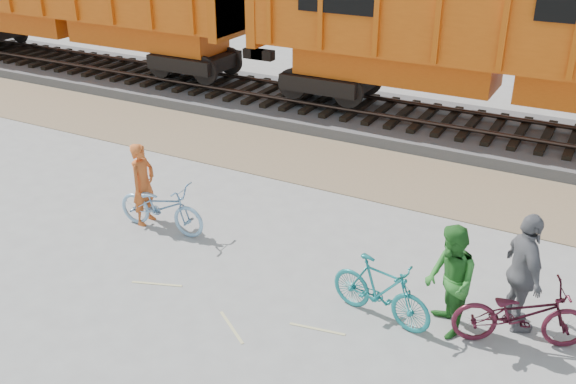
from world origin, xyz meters
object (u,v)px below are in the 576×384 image
at_px(bicycle_teal, 381,290).
at_px(person_man, 450,281).
at_px(hopper_car_center, 516,30).
at_px(person_woman, 524,273).
at_px(bicycle_blue, 161,207).
at_px(person_solo, 143,184).
at_px(bicycle_maroon, 521,314).

relative_size(bicycle_teal, person_man, 0.98).
xyz_separation_m(hopper_car_center, person_woman, (1.94, -8.05, -2.03)).
relative_size(hopper_car_center, bicycle_blue, 7.17).
distance_m(person_solo, person_man, 6.41).
bearing_deg(person_solo, bicycle_blue, -104.64).
bearing_deg(hopper_car_center, bicycle_blue, -120.83).
xyz_separation_m(bicycle_maroon, person_solo, (-7.43, 0.37, 0.33)).
xyz_separation_m(bicycle_teal, bicycle_maroon, (2.04, 0.42, -0.01)).
distance_m(bicycle_blue, bicycle_maroon, 6.93).
relative_size(bicycle_maroon, person_man, 1.10).
bearing_deg(person_solo, bicycle_maroon, -96.19).
height_order(person_solo, person_woman, person_woman).
height_order(hopper_car_center, person_woman, hopper_car_center).
bearing_deg(bicycle_maroon, person_solo, 64.83).
xyz_separation_m(hopper_car_center, bicycle_maroon, (2.04, -8.45, -2.48)).
bearing_deg(bicycle_maroon, person_man, 79.73).
relative_size(bicycle_blue, bicycle_maroon, 0.98).
height_order(bicycle_blue, bicycle_maroon, bicycle_maroon).
distance_m(hopper_car_center, person_solo, 9.94).
bearing_deg(hopper_car_center, person_woman, -76.43).
xyz_separation_m(bicycle_blue, bicycle_maroon, (6.93, -0.27, 0.01)).
distance_m(hopper_car_center, bicycle_maroon, 9.04).
relative_size(bicycle_maroon, person_solo, 1.16).
height_order(person_solo, person_man, person_man).
distance_m(bicycle_teal, person_solo, 5.45).
bearing_deg(person_man, bicycle_maroon, 68.51).
xyz_separation_m(bicycle_blue, person_woman, (6.83, 0.13, 0.47)).
height_order(bicycle_teal, person_woman, person_woman).
distance_m(bicycle_blue, person_solo, 0.61).
relative_size(person_solo, person_man, 0.95).
relative_size(bicycle_teal, bicycle_maroon, 0.89).
distance_m(bicycle_maroon, person_man, 1.13).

